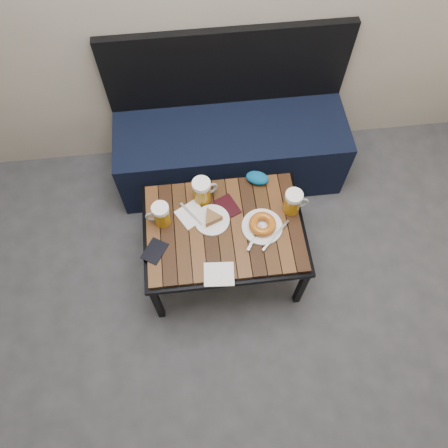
{
  "coord_description": "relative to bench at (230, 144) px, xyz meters",
  "views": [
    {
      "loc": [
        -0.31,
        0.05,
        2.46
      ],
      "look_at": [
        -0.19,
        1.08,
        0.5
      ],
      "focal_mm": 35.0,
      "sensor_mm": 36.0,
      "label": 1
    }
  ],
  "objects": [
    {
      "name": "knit_pouch",
      "position": [
        0.09,
        -0.42,
        0.23
      ],
      "size": [
        0.15,
        0.12,
        0.05
      ],
      "primitive_type": "ellipsoid",
      "rotation": [
        0.0,
        0.0,
        -0.4
      ],
      "color": "navy",
      "rests_on": "cafe_table"
    },
    {
      "name": "room_shell",
      "position": [
        0.08,
        -1.26,
        1.48
      ],
      "size": [
        4.0,
        4.0,
        4.0
      ],
      "color": "gray",
      "rests_on": "ground"
    },
    {
      "name": "napkin_left",
      "position": [
        -0.28,
        -0.59,
        0.2
      ],
      "size": [
        0.18,
        0.18,
        0.01
      ],
      "rotation": [
        0.0,
        0.0,
        0.53
      ],
      "color": "white",
      "rests_on": "cafe_table"
    },
    {
      "name": "beer_mug_centre",
      "position": [
        -0.21,
        -0.5,
        0.28
      ],
      "size": [
        0.15,
        0.12,
        0.15
      ],
      "rotation": [
        0.0,
        0.0,
        0.38
      ],
      "color": "#A06A0C",
      "rests_on": "cafe_table"
    },
    {
      "name": "beer_mug_right",
      "position": [
        0.25,
        -0.62,
        0.27
      ],
      "size": [
        0.13,
        0.09,
        0.15
      ],
      "rotation": [
        0.0,
        0.0,
        -0.02
      ],
      "color": "#A06A0C",
      "rests_on": "cafe_table"
    },
    {
      "name": "bench",
      "position": [
        0.0,
        0.0,
        0.0
      ],
      "size": [
        1.4,
        0.5,
        0.95
      ],
      "color": "black",
      "rests_on": "ground"
    },
    {
      "name": "napkin_right",
      "position": [
        -0.17,
        -0.94,
        0.2
      ],
      "size": [
        0.16,
        0.13,
        0.01
      ],
      "rotation": [
        0.0,
        0.0,
        -0.08
      ],
      "color": "white",
      "rests_on": "cafe_table"
    },
    {
      "name": "cafe_table",
      "position": [
        -0.12,
        -0.68,
        0.16
      ],
      "size": [
        0.84,
        0.62,
        0.47
      ],
      "color": "black",
      "rests_on": "ground"
    },
    {
      "name": "passport_navy",
      "position": [
        -0.48,
        -0.78,
        0.2
      ],
      "size": [
        0.15,
        0.16,
        0.01
      ],
      "primitive_type": "cube",
      "rotation": [
        0.0,
        0.0,
        -0.57
      ],
      "color": "black",
      "rests_on": "cafe_table"
    },
    {
      "name": "passport_burgundy",
      "position": [
        -0.09,
        -0.57,
        0.2
      ],
      "size": [
        0.14,
        0.16,
        0.01
      ],
      "primitive_type": "cube",
      "rotation": [
        0.0,
        0.0,
        0.42
      ],
      "color": "black",
      "rests_on": "cafe_table"
    },
    {
      "name": "beer_mug_left",
      "position": [
        -0.43,
        -0.61,
        0.27
      ],
      "size": [
        0.13,
        0.09,
        0.14
      ],
      "rotation": [
        0.0,
        0.0,
        3.11
      ],
      "color": "#A06A0C",
      "rests_on": "cafe_table"
    },
    {
      "name": "plate_bagel",
      "position": [
        0.08,
        -0.71,
        0.22
      ],
      "size": [
        0.25,
        0.24,
        0.06
      ],
      "color": "white",
      "rests_on": "cafe_table"
    },
    {
      "name": "plate_pie",
      "position": [
        -0.18,
        -0.64,
        0.22
      ],
      "size": [
        0.18,
        0.18,
        0.05
      ],
      "color": "white",
      "rests_on": "cafe_table"
    }
  ]
}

